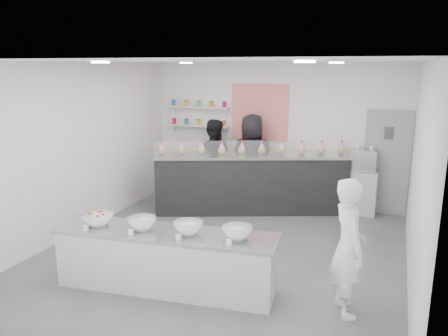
# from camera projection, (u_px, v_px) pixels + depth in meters

# --- Properties ---
(floor) EXTENTS (6.00, 6.00, 0.00)m
(floor) POSITION_uv_depth(u_px,v_px,m) (223.00, 252.00, 7.03)
(floor) COLOR #515156
(floor) RESTS_ON ground
(ceiling) EXTENTS (6.00, 6.00, 0.00)m
(ceiling) POSITION_uv_depth(u_px,v_px,m) (223.00, 61.00, 6.34)
(ceiling) COLOR white
(ceiling) RESTS_ON floor
(back_wall) EXTENTS (5.50, 0.00, 5.50)m
(back_wall) POSITION_uv_depth(u_px,v_px,m) (275.00, 134.00, 9.39)
(back_wall) COLOR white
(back_wall) RESTS_ON floor
(left_wall) EXTENTS (0.00, 6.00, 6.00)m
(left_wall) POSITION_uv_depth(u_px,v_px,m) (78.00, 149.00, 7.67)
(left_wall) COLOR white
(left_wall) RESTS_ON floor
(right_wall) EXTENTS (0.00, 6.00, 6.00)m
(right_wall) POSITION_uv_depth(u_px,v_px,m) (418.00, 179.00, 5.69)
(right_wall) COLOR white
(right_wall) RESTS_ON floor
(back_door) EXTENTS (0.88, 0.04, 2.10)m
(back_door) POSITION_uv_depth(u_px,v_px,m) (386.00, 163.00, 8.64)
(back_door) COLOR gray
(back_door) RESTS_ON floor
(pattern_panel) EXTENTS (1.25, 0.03, 1.20)m
(pattern_panel) POSITION_uv_depth(u_px,v_px,m) (259.00, 112.00, 9.39)
(pattern_panel) COLOR red
(pattern_panel) RESTS_ON back_wall
(jar_shelf_lower) EXTENTS (1.45, 0.22, 0.04)m
(jar_shelf_lower) POSITION_uv_depth(u_px,v_px,m) (199.00, 126.00, 9.91)
(jar_shelf_lower) COLOR silver
(jar_shelf_lower) RESTS_ON back_wall
(jar_shelf_upper) EXTENTS (1.45, 0.22, 0.04)m
(jar_shelf_upper) POSITION_uv_depth(u_px,v_px,m) (199.00, 107.00, 9.81)
(jar_shelf_upper) COLOR silver
(jar_shelf_upper) RESTS_ON back_wall
(preserve_jars) EXTENTS (1.45, 0.10, 0.56)m
(preserve_jars) POSITION_uv_depth(u_px,v_px,m) (199.00, 113.00, 9.83)
(preserve_jars) COLOR red
(preserve_jars) RESTS_ON jar_shelf_lower
(downlight_0) EXTENTS (0.24, 0.24, 0.02)m
(downlight_0) POSITION_uv_depth(u_px,v_px,m) (100.00, 62.00, 5.94)
(downlight_0) COLOR white
(downlight_0) RESTS_ON ceiling
(downlight_1) EXTENTS (0.24, 0.24, 0.02)m
(downlight_1) POSITION_uv_depth(u_px,v_px,m) (305.00, 62.00, 4.93)
(downlight_1) COLOR white
(downlight_1) RESTS_ON ceiling
(downlight_2) EXTENTS (0.24, 0.24, 0.02)m
(downlight_2) POSITION_uv_depth(u_px,v_px,m) (186.00, 63.00, 8.29)
(downlight_2) COLOR white
(downlight_2) RESTS_ON ceiling
(downlight_3) EXTENTS (0.24, 0.24, 0.02)m
(downlight_3) POSITION_uv_depth(u_px,v_px,m) (336.00, 63.00, 7.28)
(downlight_3) COLOR white
(downlight_3) RESTS_ON ceiling
(prep_counter) EXTENTS (3.05, 1.06, 0.82)m
(prep_counter) POSITION_uv_depth(u_px,v_px,m) (166.00, 260.00, 5.82)
(prep_counter) COLOR beige
(prep_counter) RESTS_ON floor
(back_bar) EXTENTS (3.86, 2.15, 1.20)m
(back_bar) POSITION_uv_depth(u_px,v_px,m) (251.00, 183.00, 8.87)
(back_bar) COLOR black
(back_bar) RESTS_ON floor
(sneeze_guard) EXTENTS (3.54, 1.49, 0.33)m
(sneeze_guard) POSITION_uv_depth(u_px,v_px,m) (253.00, 149.00, 8.37)
(sneeze_guard) COLOR white
(sneeze_guard) RESTS_ON back_bar
(espresso_ledge) EXTENTS (1.25, 0.40, 0.93)m
(espresso_ledge) POSITION_uv_depth(u_px,v_px,m) (345.00, 190.00, 8.87)
(espresso_ledge) COLOR beige
(espresso_ledge) RESTS_ON floor
(espresso_machine) EXTENTS (0.50, 0.34, 0.38)m
(espresso_machine) POSITION_uv_depth(u_px,v_px,m) (364.00, 160.00, 8.60)
(espresso_machine) COLOR #93969E
(espresso_machine) RESTS_ON espresso_ledge
(cup_stacks) EXTENTS (0.24, 0.24, 0.35)m
(cup_stacks) POSITION_uv_depth(u_px,v_px,m) (319.00, 157.00, 8.92)
(cup_stacks) COLOR #C4BD8F
(cup_stacks) RESTS_ON espresso_ledge
(prep_bowls) EXTENTS (2.39, 0.79, 0.16)m
(prep_bowls) POSITION_uv_depth(u_px,v_px,m) (165.00, 226.00, 5.70)
(prep_bowls) COLOR white
(prep_bowls) RESTS_ON prep_counter
(label_cards) EXTENTS (2.01, 0.04, 0.07)m
(label_cards) POSITION_uv_depth(u_px,v_px,m) (139.00, 243.00, 5.27)
(label_cards) COLOR white
(label_cards) RESTS_ON prep_counter
(cookie_bags) EXTENTS (3.52, 1.58, 0.27)m
(cookie_bags) POSITION_uv_depth(u_px,v_px,m) (252.00, 147.00, 8.70)
(cookie_bags) COLOR #FF72D0
(cookie_bags) RESTS_ON back_bar
(woman_prep) EXTENTS (0.62, 0.73, 1.69)m
(woman_prep) POSITION_uv_depth(u_px,v_px,m) (348.00, 247.00, 5.15)
(woman_prep) COLOR white
(woman_prep) RESTS_ON floor
(staff_left) EXTENTS (1.02, 0.88, 1.81)m
(staff_left) POSITION_uv_depth(u_px,v_px,m) (213.00, 160.00, 9.58)
(staff_left) COLOR black
(staff_left) RESTS_ON floor
(staff_right) EXTENTS (1.12, 0.93, 1.96)m
(staff_right) POSITION_uv_depth(u_px,v_px,m) (252.00, 160.00, 9.29)
(staff_right) COLOR black
(staff_right) RESTS_ON floor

